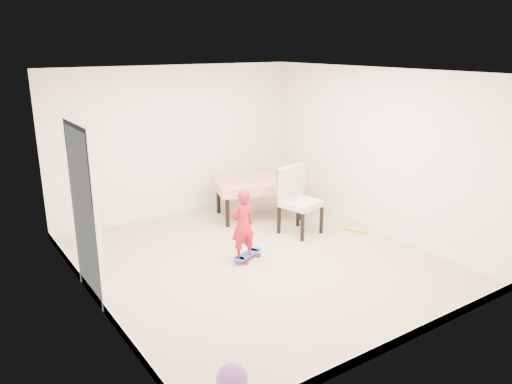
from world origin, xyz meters
TOP-DOWN VIEW (x-y plane):
  - ground at (0.00, 0.00)m, footprint 5.00×5.00m
  - ceiling at (0.00, 0.00)m, footprint 4.50×5.00m
  - wall_back at (0.00, 2.48)m, footprint 4.50×0.04m
  - wall_front at (0.00, -2.48)m, footprint 4.50×0.04m
  - wall_left at (-2.23, 0.00)m, footprint 0.04×5.00m
  - wall_right at (2.23, 0.00)m, footprint 0.04×5.00m
  - door at (-2.22, 0.30)m, footprint 0.11×0.94m
  - baseboard_back at (0.00, 2.49)m, footprint 4.50×0.02m
  - baseboard_front at (0.00, -2.49)m, footprint 4.50×0.02m
  - baseboard_left at (-2.24, 0.00)m, footprint 0.02×5.00m
  - baseboard_right at (2.24, 0.00)m, footprint 0.02×5.00m
  - dining_table at (1.07, 1.57)m, footprint 1.66×1.33m
  - dining_chair at (1.16, 0.50)m, footprint 0.71×0.77m
  - skateboard at (-0.09, 0.13)m, footprint 0.60×0.39m
  - child at (-0.18, 0.12)m, footprint 0.37×0.24m
  - balloon at (-1.75, -2.15)m, footprint 0.28×0.28m
  - foam_toy at (1.94, 0.08)m, footprint 0.20×0.40m

SIDE VIEW (x-z plane):
  - ground at x=0.00m, z-range 0.00..0.00m
  - foam_toy at x=1.94m, z-range 0.00..0.06m
  - skateboard at x=-0.09m, z-range 0.00..0.08m
  - baseboard_back at x=0.00m, z-range 0.00..0.12m
  - baseboard_front at x=0.00m, z-range 0.00..0.12m
  - baseboard_left at x=-2.24m, z-range 0.00..0.12m
  - baseboard_right at x=2.24m, z-range 0.00..0.12m
  - balloon at x=-1.75m, z-range 0.00..0.28m
  - dining_table at x=1.07m, z-range 0.00..0.67m
  - child at x=-0.18m, z-range 0.00..1.01m
  - dining_chair at x=1.16m, z-range 0.00..1.08m
  - door at x=-2.22m, z-range -0.03..2.08m
  - wall_back at x=0.00m, z-range 0.00..2.60m
  - wall_front at x=0.00m, z-range 0.00..2.60m
  - wall_left at x=-2.23m, z-range 0.00..2.60m
  - wall_right at x=2.23m, z-range 0.00..2.60m
  - ceiling at x=0.00m, z-range 2.56..2.60m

